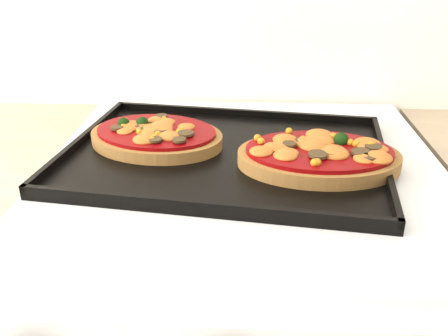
# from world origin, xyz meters

# --- Properties ---
(baking_tray) EXTENTS (0.51, 0.41, 0.02)m
(baking_tray) POSITION_xyz_m (-0.04, 1.72, 0.92)
(baking_tray) COLOR black
(baking_tray) RESTS_ON stove
(pizza_left) EXTENTS (0.24, 0.21, 0.03)m
(pizza_left) POSITION_xyz_m (-0.15, 1.75, 0.94)
(pizza_left) COLOR olive
(pizza_left) RESTS_ON baking_tray
(pizza_right) EXTENTS (0.23, 0.16, 0.03)m
(pizza_right) POSITION_xyz_m (0.10, 1.68, 0.94)
(pizza_right) COLOR olive
(pizza_right) RESTS_ON baking_tray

